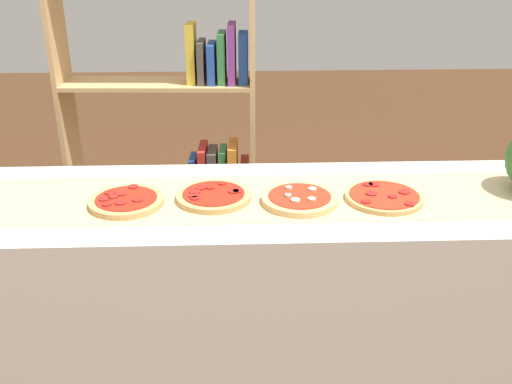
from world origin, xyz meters
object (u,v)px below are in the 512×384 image
Objects in this scene: pizza_pepperoni_0 at (126,201)px; pizza_mushroom_2 at (299,199)px; bookshelf at (188,162)px; pizza_pepperoni_1 at (214,196)px; pizza_pepperoni_3 at (384,197)px.

pizza_pepperoni_0 is 0.53m from pizza_mushroom_2.
pizza_mushroom_2 is 0.14× the size of bookshelf.
pizza_pepperoni_0 is 0.14× the size of bookshelf.
pizza_pepperoni_1 is 0.14× the size of bookshelf.
pizza_pepperoni_1 is 0.27m from pizza_mushroom_2.
bookshelf is (0.12, 0.88, -0.21)m from pizza_pepperoni_0.
pizza_pepperoni_0 is 0.27m from pizza_pepperoni_1.
bookshelf is (-0.67, 0.87, -0.21)m from pizza_pepperoni_3.
pizza_pepperoni_3 is at bearing -52.33° from bookshelf.
pizza_pepperoni_3 is at bearing 0.37° from pizza_pepperoni_0.
pizza_mushroom_2 is at bearing -7.27° from pizza_pepperoni_1.
pizza_pepperoni_1 is 0.53m from pizza_pepperoni_3.
pizza_pepperoni_3 is at bearing -2.76° from pizza_pepperoni_1.
pizza_pepperoni_0 is 0.91m from bookshelf.
pizza_pepperoni_0 reaches higher than pizza_pepperoni_3.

